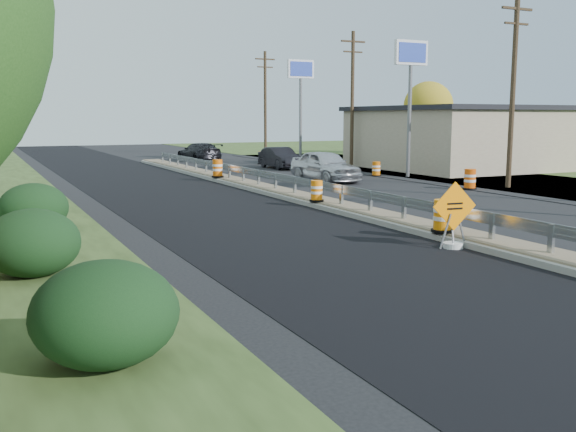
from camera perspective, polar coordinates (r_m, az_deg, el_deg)
name	(u,v)px	position (r m, az deg, el deg)	size (l,w,h in m)	color
ground	(443,235)	(19.83, 13.64, -1.65)	(140.00, 140.00, 0.00)	black
milled_overlay	(199,204)	(26.51, -7.94, 1.09)	(7.20, 120.00, 0.01)	black
median	(316,201)	(26.39, 2.54, 1.36)	(1.60, 55.00, 0.23)	gray
guardrail	(305,184)	(27.20, 1.55, 2.90)	(0.10, 46.15, 0.72)	silver
retail_building_near	(495,137)	(48.46, 17.89, 6.74)	(18.50, 12.50, 4.27)	tan
pylon_sign_mid	(411,66)	(38.71, 10.86, 13.00)	(2.20, 0.30, 7.90)	slate
pylon_sign_north	(301,79)	(50.62, 1.13, 12.11)	(2.20, 0.30, 7.90)	slate
utility_pole_smid	(513,88)	(33.97, 19.37, 10.68)	(1.90, 0.26, 9.40)	#473523
utility_pole_nmid	(352,97)	(45.81, 5.74, 10.50)	(1.90, 0.26, 9.40)	#473523
utility_pole_north	(265,102)	(59.11, -2.04, 10.13)	(1.90, 0.26, 9.40)	#473523
hedge_south	(105,313)	(9.52, -15.93, -8.29)	(2.09, 2.09, 1.52)	black
hedge_mid	(32,242)	(15.27, -21.78, -2.20)	(2.09, 2.09, 1.52)	black
hedge_north	(34,207)	(21.22, -21.68, 0.72)	(2.09, 2.09, 1.52)	black
tree_far_yellow	(428,106)	(62.32, 12.36, 9.50)	(4.62, 4.62, 6.86)	#473523
caution_sign	(453,232)	(17.80, 14.50, -1.35)	(1.31, 0.55, 1.81)	white
barrel_median_near	(443,217)	(18.92, 13.57, -0.05)	(0.64, 0.64, 0.94)	black
barrel_median_mid	(317,191)	(25.18, 2.56, 2.20)	(0.57, 0.57, 0.83)	black
barrel_median_far	(218,169)	(35.63, -6.28, 4.19)	(0.67, 0.67, 0.98)	black
barrel_shoulder_near	(470,180)	(32.65, 15.87, 3.12)	(0.69, 0.69, 1.01)	black
barrel_shoulder_mid	(376,169)	(39.03, 7.85, 4.14)	(0.60, 0.60, 0.88)	black
barrel_shoulder_far	(262,158)	(48.78, -2.33, 5.17)	(0.66, 0.66, 0.97)	black
car_silver	(325,166)	(35.62, 3.32, 4.48)	(2.03, 5.05, 1.72)	silver
car_dark_mid	(280,158)	(44.56, -0.70, 5.19)	(1.56, 4.47, 1.47)	black
car_dark_far	(199,152)	(52.72, -7.91, 5.66)	(2.08, 5.12, 1.48)	black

